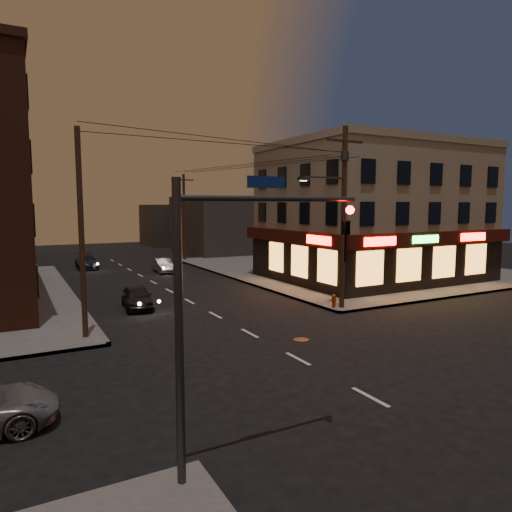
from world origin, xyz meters
TOP-DOWN VIEW (x-y plane):
  - ground at (0.00, 0.00)m, footprint 120.00×120.00m
  - sidewalk_ne at (18.00, 19.00)m, footprint 24.00×28.00m
  - pizza_building at (15.93, 13.43)m, footprint 15.85×12.85m
  - bg_building_ne_a at (14.00, 38.00)m, footprint 10.00×12.00m
  - bg_building_ne_b at (12.00, 52.00)m, footprint 8.00×8.00m
  - utility_pole_main at (6.68, 5.80)m, footprint 4.20×0.44m
  - utility_pole_far at (6.80, 32.00)m, footprint 0.26×0.26m
  - utility_pole_west at (-6.80, 6.50)m, footprint 0.24×0.24m
  - traffic_signal at (-5.57, -5.60)m, footprint 4.49×0.32m
  - sedan_near at (-3.26, 11.69)m, footprint 1.94×3.97m
  - sedan_mid at (2.24, 24.90)m, footprint 1.42×3.78m
  - sedan_far at (-3.35, 30.66)m, footprint 2.02×4.57m
  - fire_hydrant at (6.40, 6.00)m, footprint 0.33×0.33m

SIDE VIEW (x-z plane):
  - ground at x=0.00m, z-range 0.00..0.00m
  - sidewalk_ne at x=18.00m, z-range 0.00..0.15m
  - fire_hydrant at x=6.40m, z-range 0.18..0.92m
  - sedan_mid at x=2.24m, z-range 0.00..1.23m
  - sedan_near at x=-3.26m, z-range 0.00..1.30m
  - sedan_far at x=-3.35m, z-range 0.00..1.30m
  - bg_building_ne_b at x=12.00m, z-range 0.00..6.00m
  - bg_building_ne_a at x=14.00m, z-range 0.00..7.00m
  - traffic_signal at x=-5.57m, z-range 0.92..7.39m
  - utility_pole_far at x=6.80m, z-range 0.15..9.15m
  - utility_pole_west at x=-6.80m, z-range 0.15..9.15m
  - pizza_building at x=15.93m, z-range 0.10..10.60m
  - utility_pole_main at x=6.68m, z-range 0.76..10.76m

